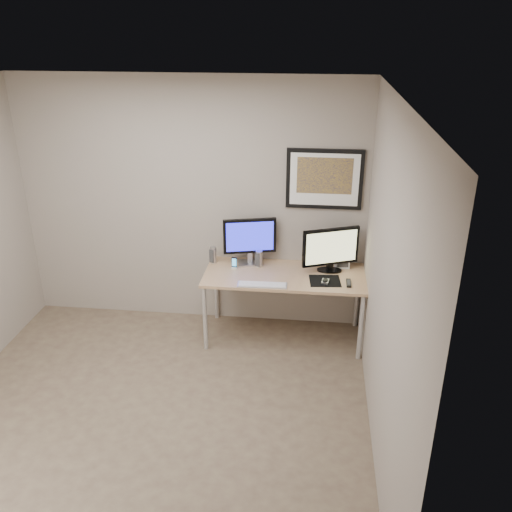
{
  "coord_description": "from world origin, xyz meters",
  "views": [
    {
      "loc": [
        1.27,
        -3.51,
        3.08
      ],
      "look_at": [
        0.74,
        1.1,
        1.02
      ],
      "focal_mm": 38.0,
      "sensor_mm": 36.0,
      "label": 1
    }
  ],
  "objects_px": {
    "speaker_right": "(259,259)",
    "fan_unit": "(343,257)",
    "phone_dock": "(234,263)",
    "keyboard": "(262,285)",
    "monitor_tv": "(331,249)",
    "monitor_large": "(250,239)",
    "desk": "(284,280)",
    "framed_art": "(324,179)",
    "speaker_left": "(213,255)"
  },
  "relations": [
    {
      "from": "framed_art",
      "to": "keyboard",
      "type": "height_order",
      "value": "framed_art"
    },
    {
      "from": "monitor_large",
      "to": "speaker_right",
      "type": "height_order",
      "value": "monitor_large"
    },
    {
      "from": "monitor_large",
      "to": "speaker_left",
      "type": "xyz_separation_m",
      "value": [
        -0.38,
        -0.01,
        -0.19
      ]
    },
    {
      "from": "desk",
      "to": "speaker_left",
      "type": "relative_size",
      "value": 9.37
    },
    {
      "from": "framed_art",
      "to": "monitor_tv",
      "type": "height_order",
      "value": "framed_art"
    },
    {
      "from": "phone_dock",
      "to": "fan_unit",
      "type": "height_order",
      "value": "fan_unit"
    },
    {
      "from": "monitor_tv",
      "to": "speaker_left",
      "type": "xyz_separation_m",
      "value": [
        -1.2,
        0.08,
        -0.16
      ]
    },
    {
      "from": "monitor_large",
      "to": "phone_dock",
      "type": "relative_size",
      "value": 4.38
    },
    {
      "from": "monitor_large",
      "to": "monitor_tv",
      "type": "relative_size",
      "value": 0.96
    },
    {
      "from": "desk",
      "to": "phone_dock",
      "type": "distance_m",
      "value": 0.54
    },
    {
      "from": "desk",
      "to": "keyboard",
      "type": "bearing_deg",
      "value": -125.15
    },
    {
      "from": "framed_art",
      "to": "fan_unit",
      "type": "relative_size",
      "value": 3.45
    },
    {
      "from": "monitor_large",
      "to": "speaker_left",
      "type": "distance_m",
      "value": 0.42
    },
    {
      "from": "framed_art",
      "to": "phone_dock",
      "type": "height_order",
      "value": "framed_art"
    },
    {
      "from": "phone_dock",
      "to": "monitor_large",
      "type": "bearing_deg",
      "value": 46.74
    },
    {
      "from": "framed_art",
      "to": "keyboard",
      "type": "xyz_separation_m",
      "value": [
        -0.54,
        -0.61,
        -0.88
      ]
    },
    {
      "from": "monitor_large",
      "to": "speaker_left",
      "type": "bearing_deg",
      "value": 168.34
    },
    {
      "from": "speaker_left",
      "to": "keyboard",
      "type": "relative_size",
      "value": 0.36
    },
    {
      "from": "phone_dock",
      "to": "fan_unit",
      "type": "distance_m",
      "value": 1.1
    },
    {
      "from": "monitor_tv",
      "to": "fan_unit",
      "type": "xyz_separation_m",
      "value": [
        0.13,
        0.11,
        -0.14
      ]
    },
    {
      "from": "monitor_large",
      "to": "speaker_right",
      "type": "relative_size",
      "value": 3.1
    },
    {
      "from": "desk",
      "to": "framed_art",
      "type": "relative_size",
      "value": 2.13
    },
    {
      "from": "speaker_left",
      "to": "fan_unit",
      "type": "distance_m",
      "value": 1.33
    },
    {
      "from": "framed_art",
      "to": "speaker_right",
      "type": "bearing_deg",
      "value": -163.63
    },
    {
      "from": "framed_art",
      "to": "speaker_left",
      "type": "xyz_separation_m",
      "value": [
        -1.11,
        -0.14,
        -0.81
      ]
    },
    {
      "from": "desk",
      "to": "speaker_right",
      "type": "height_order",
      "value": "speaker_right"
    },
    {
      "from": "framed_art",
      "to": "keyboard",
      "type": "distance_m",
      "value": 1.2
    },
    {
      "from": "desk",
      "to": "phone_dock",
      "type": "height_order",
      "value": "phone_dock"
    },
    {
      "from": "speaker_right",
      "to": "fan_unit",
      "type": "relative_size",
      "value": 0.79
    },
    {
      "from": "monitor_large",
      "to": "fan_unit",
      "type": "height_order",
      "value": "monitor_large"
    },
    {
      "from": "framed_art",
      "to": "speaker_left",
      "type": "height_order",
      "value": "framed_art"
    },
    {
      "from": "speaker_right",
      "to": "fan_unit",
      "type": "distance_m",
      "value": 0.85
    },
    {
      "from": "speaker_right",
      "to": "keyboard",
      "type": "bearing_deg",
      "value": -57.95
    },
    {
      "from": "phone_dock",
      "to": "speaker_right",
      "type": "bearing_deg",
      "value": 21.18
    },
    {
      "from": "monitor_large",
      "to": "speaker_left",
      "type": "relative_size",
      "value": 3.12
    },
    {
      "from": "desk",
      "to": "framed_art",
      "type": "bearing_deg",
      "value": 43.46
    },
    {
      "from": "monitor_large",
      "to": "keyboard",
      "type": "relative_size",
      "value": 1.12
    },
    {
      "from": "keyboard",
      "to": "framed_art",
      "type": "bearing_deg",
      "value": 46.58
    },
    {
      "from": "framed_art",
      "to": "monitor_tv",
      "type": "relative_size",
      "value": 1.35
    },
    {
      "from": "speaker_right",
      "to": "keyboard",
      "type": "xyz_separation_m",
      "value": [
        0.08,
        -0.43,
        -0.08
      ]
    },
    {
      "from": "framed_art",
      "to": "monitor_tv",
      "type": "xyz_separation_m",
      "value": [
        0.09,
        -0.22,
        -0.65
      ]
    },
    {
      "from": "speaker_right",
      "to": "phone_dock",
      "type": "distance_m",
      "value": 0.26
    },
    {
      "from": "desk",
      "to": "monitor_large",
      "type": "bearing_deg",
      "value": 151.38
    },
    {
      "from": "monitor_tv",
      "to": "speaker_right",
      "type": "height_order",
      "value": "monitor_tv"
    },
    {
      "from": "fan_unit",
      "to": "phone_dock",
      "type": "bearing_deg",
      "value": -177.74
    },
    {
      "from": "fan_unit",
      "to": "monitor_tv",
      "type": "bearing_deg",
      "value": -144.24
    },
    {
      "from": "speaker_left",
      "to": "framed_art",
      "type": "bearing_deg",
      "value": 25.74
    },
    {
      "from": "monitor_large",
      "to": "keyboard",
      "type": "height_order",
      "value": "monitor_large"
    },
    {
      "from": "monitor_tv",
      "to": "keyboard",
      "type": "height_order",
      "value": "monitor_tv"
    },
    {
      "from": "desk",
      "to": "fan_unit",
      "type": "distance_m",
      "value": 0.64
    }
  ]
}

